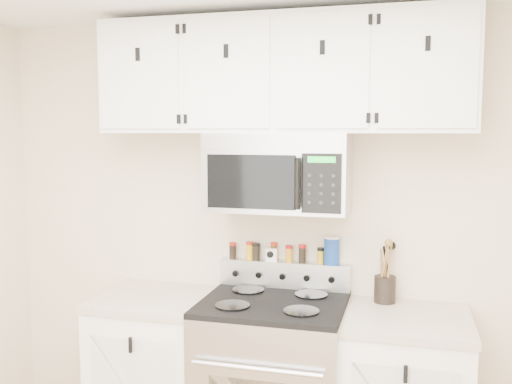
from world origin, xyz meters
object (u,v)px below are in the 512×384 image
Objects in this scene: salt_canister at (332,250)px; microwave at (279,172)px; range at (273,384)px; utensil_crock at (385,287)px.

microwave is at bearing -150.19° from salt_canister.
range is 0.80m from salt_canister.
microwave reaches higher than utensil_crock.
range is 1.15m from microwave.
range is 3.26× the size of utensil_crock.
salt_canister is (0.27, 0.28, 0.69)m from range.
range is 0.80m from utensil_crock.
salt_canister is at bearing 29.81° from microwave.
utensil_crock is (0.57, 0.23, 0.52)m from range.
utensil_crock is at bearing 21.72° from range.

